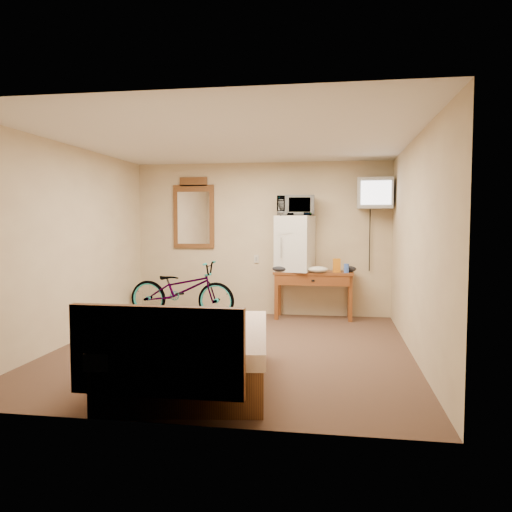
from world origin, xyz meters
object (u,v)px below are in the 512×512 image
object	(u,v)px
mini_fridge	(295,244)
blue_cup	(346,268)
microwave	(295,206)
bicycle	(182,290)
crt_television	(375,194)
desk	(314,280)
bed	(190,354)
wall_mirror	(194,214)

from	to	relation	value
mini_fridge	blue_cup	world-z (taller)	mini_fridge
microwave	bicycle	size ratio (longest dim) A/B	0.33
mini_fridge	crt_television	world-z (taller)	crt_television
desk	bicycle	xyz separation A→B (m)	(-2.08, -0.24, -0.16)
crt_television	bed	bearing A→B (deg)	-119.70
mini_fridge	blue_cup	size ratio (longest dim) A/B	6.33
bicycle	bed	distance (m)	3.32
microwave	bed	bearing A→B (deg)	-108.47
microwave	wall_mirror	bearing A→B (deg)	166.11
bicycle	blue_cup	bearing A→B (deg)	-83.15
microwave	crt_television	xyz separation A→B (m)	(1.22, -0.03, 0.18)
mini_fridge	bed	bearing A→B (deg)	-101.79
wall_mirror	bicycle	bearing A→B (deg)	-96.38
mini_fridge	bed	xyz separation A→B (m)	(-0.72, -3.44, -0.89)
wall_mirror	bicycle	size ratio (longest dim) A/B	0.68
microwave	wall_mirror	xyz separation A→B (m)	(-1.72, 0.22, -0.12)
desk	crt_television	bearing A→B (deg)	1.10
mini_fridge	microwave	size ratio (longest dim) A/B	1.52
desk	bicycle	size ratio (longest dim) A/B	0.72
wall_mirror	bed	world-z (taller)	wall_mirror
mini_fridge	blue_cup	xyz separation A→B (m)	(0.81, -0.12, -0.37)
crt_television	microwave	bearing A→B (deg)	178.38
microwave	desk	bearing A→B (deg)	-16.56
mini_fridge	microwave	bearing A→B (deg)	56.24
crt_television	desk	bearing A→B (deg)	-178.90
desk	blue_cup	distance (m)	0.55
crt_television	bicycle	distance (m)	3.37
microwave	bicycle	distance (m)	2.24
mini_fridge	wall_mirror	bearing A→B (deg)	172.78
microwave	wall_mirror	size ratio (longest dim) A/B	0.49
mini_fridge	wall_mirror	size ratio (longest dim) A/B	0.74
blue_cup	bicycle	bearing A→B (deg)	-176.10
microwave	bed	world-z (taller)	microwave
blue_cup	bed	xyz separation A→B (m)	(-1.52, -3.32, -0.52)
crt_television	bicycle	size ratio (longest dim) A/B	0.35
desk	mini_fridge	distance (m)	0.65
desk	mini_fridge	size ratio (longest dim) A/B	1.42
wall_mirror	bicycle	world-z (taller)	wall_mirror
blue_cup	microwave	bearing A→B (deg)	171.52
desk	blue_cup	world-z (taller)	blue_cup
blue_cup	mini_fridge	bearing A→B (deg)	171.53
blue_cup	wall_mirror	xyz separation A→B (m)	(-2.53, 0.34, 0.85)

